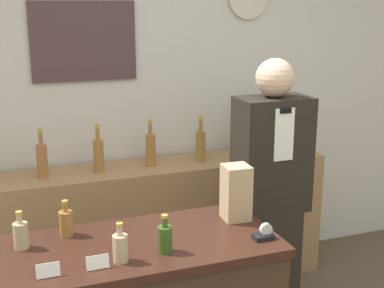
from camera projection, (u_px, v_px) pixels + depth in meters
The scene contains 17 objects.
back_wall at pixel (127, 94), 3.70m from camera, with size 5.20×0.09×2.70m.
back_shelf at pixel (159, 226), 3.74m from camera, with size 2.38×0.41×0.90m.
shopkeeper at pixel (270, 200), 3.18m from camera, with size 0.42×0.27×1.67m.
potted_plant at pixel (275, 124), 3.85m from camera, with size 0.32×0.32×0.40m.
paper_bag at pixel (236, 192), 2.57m from camera, with size 0.13×0.13×0.27m.
tape_dispenser at pixel (264, 234), 2.37m from camera, with size 0.09×0.06×0.07m.
price_card_left at pixel (48, 270), 2.04m from camera, with size 0.09×0.02×0.06m.
price_card_right at pixel (98, 262), 2.11m from camera, with size 0.09×0.02×0.06m.
counter_bottle_0 at pixel (21, 234), 2.27m from camera, with size 0.06×0.06×0.17m.
counter_bottle_1 at pixel (66, 222), 2.40m from camera, with size 0.06×0.06×0.17m.
counter_bottle_2 at pixel (120, 247), 2.16m from camera, with size 0.06×0.06×0.17m.
counter_bottle_3 at pixel (165, 238), 2.24m from camera, with size 0.06×0.06×0.17m.
shelf_bottle_1 at pixel (42, 160), 3.33m from camera, with size 0.07×0.07×0.32m.
shelf_bottle_2 at pixel (98, 154), 3.45m from camera, with size 0.07×0.07×0.32m.
shelf_bottle_3 at pixel (151, 149), 3.58m from camera, with size 0.07×0.07×0.32m.
shelf_bottle_4 at pixel (201, 144), 3.69m from camera, with size 0.07×0.07×0.32m.
shelf_bottle_5 at pixel (246, 140), 3.82m from camera, with size 0.07×0.07×0.32m.
Camera 1 is at (-0.84, -1.60, 1.98)m, focal length 50.00 mm.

